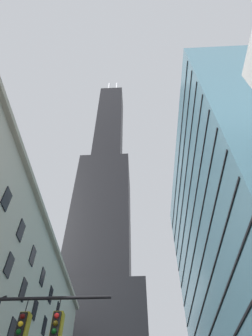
# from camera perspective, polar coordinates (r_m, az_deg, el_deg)

# --- Properties ---
(dark_skyscraper) EXTENTS (26.93, 26.93, 175.67)m
(dark_skyscraper) POSITION_cam_1_polar(r_m,az_deg,el_deg) (93.75, -5.19, -16.24)
(dark_skyscraper) COLOR black
(dark_skyscraper) RESTS_ON ground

